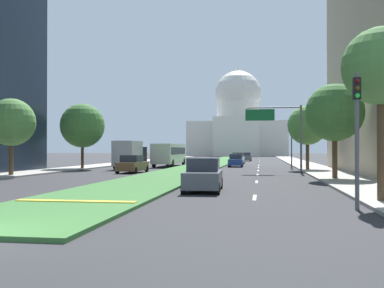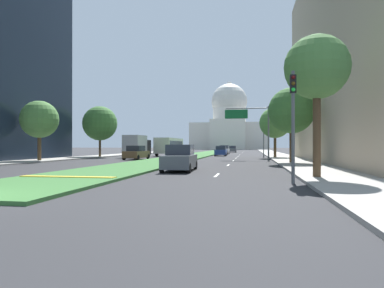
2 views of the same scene
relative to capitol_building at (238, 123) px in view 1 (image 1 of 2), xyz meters
name	(u,v)px [view 1 (image 1 of 2)]	position (x,y,z in m)	size (l,w,h in m)	color
ground_plane	(218,162)	(0.00, -69.11, -11.01)	(306.89, 306.89, 0.00)	#2B2B2D
grass_median	(214,162)	(0.00, -76.09, -10.94)	(5.68, 125.55, 0.14)	#386B33
median_curb_nose	(76,201)	(0.00, -131.68, -10.85)	(5.12, 0.50, 0.04)	gold
lane_dashes_right	(258,168)	(7.24, -94.28, -11.00)	(0.16, 76.49, 0.01)	silver
sidewalk_left	(121,163)	(-13.64, -83.06, -10.93)	(4.00, 125.55, 0.15)	#9E9991
sidewalk_right	(304,164)	(13.64, -83.06, -10.93)	(4.00, 125.55, 0.15)	#9E9991
capitol_building	(238,123)	(0.00, 0.00, 0.00)	(32.07, 23.29, 29.14)	silver
traffic_light_near_right	(357,122)	(11.14, -131.46, -7.69)	(0.28, 0.35, 5.20)	#515456
traffic_light_far_right	(292,140)	(11.14, -95.00, -7.69)	(0.28, 0.35, 5.20)	#515456
overhead_guide_sign	(280,125)	(9.36, -105.41, -6.37)	(5.39, 0.20, 6.50)	#515456
street_tree_right_near	(382,68)	(12.56, -129.43, -5.29)	(3.30, 3.30, 7.43)	#4C3823
street_tree_left_mid	(11,122)	(-13.08, -114.61, -6.49)	(3.98, 3.98, 6.53)	#4C3823
street_tree_right_mid	(335,113)	(12.98, -114.66, -6.01)	(4.31, 4.31, 7.18)	#4C3823
street_tree_left_far	(82,126)	(-12.23, -101.61, -6.10)	(4.95, 4.95, 7.39)	#4C3823
street_tree_right_far	(307,125)	(12.48, -99.96, -6.18)	(4.23, 4.23, 6.95)	#4C3823
sedan_lead_stopped	(203,176)	(4.42, -124.86, -10.16)	(2.14, 4.56, 1.81)	#4C5156
sedan_midblock	(132,164)	(-4.73, -107.46, -10.20)	(2.20, 4.43, 1.71)	brown
sedan_distant	(236,161)	(4.36, -91.60, -10.23)	(1.89, 4.34, 1.65)	navy
sedan_far_horizon	(238,159)	(4.11, -81.21, -10.18)	(1.92, 4.64, 1.76)	#BCBCC1
sedan_very_far	(246,157)	(4.77, -63.81, -10.24)	(2.13, 4.63, 1.62)	#4C5156
box_truck_delivery	(130,154)	(-7.29, -99.78, -9.33)	(2.40, 6.40, 3.20)	black
city_bus	(169,153)	(-4.43, -91.28, -9.24)	(2.62, 11.00, 2.95)	beige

